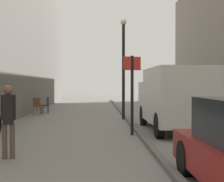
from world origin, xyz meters
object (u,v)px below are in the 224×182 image
object	(u,v)px
cafe_chair_near_window	(38,105)
lamp_post	(123,62)
delivery_van	(176,97)
cafe_chair_by_doorway	(46,104)
street_sign_post	(132,88)
pedestrian_main_foreground	(8,116)

from	to	relation	value
cafe_chair_near_window	lamp_post	bearing A→B (deg)	-9.48
cafe_chair_near_window	delivery_van	bearing A→B (deg)	-28.65
cafe_chair_near_window	cafe_chair_by_doorway	xyz separation A→B (m)	(0.27, 1.12, 0.00)
delivery_van	street_sign_post	xyz separation A→B (m)	(-1.66, -0.89, 0.34)
cafe_chair_near_window	pedestrian_main_foreground	bearing A→B (deg)	-65.59
pedestrian_main_foreground	delivery_van	xyz separation A→B (m)	(4.78, 4.24, 0.25)
delivery_van	cafe_chair_near_window	bearing A→B (deg)	133.15
street_sign_post	cafe_chair_near_window	distance (m)	8.49
delivery_van	lamp_post	distance (m)	4.58
street_sign_post	delivery_van	bearing A→B (deg)	-167.77
street_sign_post	pedestrian_main_foreground	bearing A→B (deg)	31.01
pedestrian_main_foreground	lamp_post	world-z (taller)	lamp_post
delivery_van	lamp_post	bearing A→B (deg)	110.76
lamp_post	cafe_chair_by_doorway	size ratio (longest dim) A/B	5.06
pedestrian_main_foreground	delivery_van	world-z (taller)	delivery_van
street_sign_post	cafe_chair_by_doorway	xyz separation A→B (m)	(-4.09, 8.33, -1.00)
cafe_chair_near_window	street_sign_post	bearing A→B (deg)	-41.14
delivery_van	street_sign_post	size ratio (longest dim) A/B	1.87
cafe_chair_near_window	cafe_chair_by_doorway	bearing A→B (deg)	93.94
pedestrian_main_foreground	delivery_van	distance (m)	6.40
pedestrian_main_foreground	cafe_chair_by_doorway	size ratio (longest dim) A/B	1.76
cafe_chair_near_window	cafe_chair_by_doorway	distance (m)	1.16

